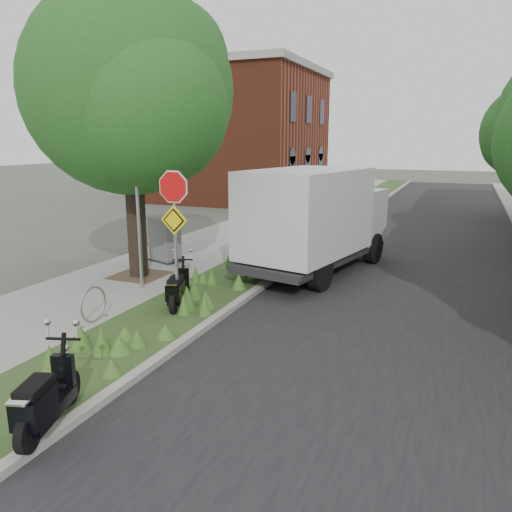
{
  "coord_description": "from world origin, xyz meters",
  "views": [
    {
      "loc": [
        4.2,
        -8.37,
        3.83
      ],
      "look_at": [
        0.04,
        1.6,
        1.3
      ],
      "focal_mm": 35.0,
      "sensor_mm": 36.0,
      "label": 1
    }
  ],
  "objects_px": {
    "scooter_far": "(43,406)",
    "utility_cabinet": "(165,240)",
    "sign_assembly": "(174,213)",
    "scooter_near": "(177,292)",
    "box_truck": "(315,216)"
  },
  "relations": [
    {
      "from": "sign_assembly",
      "to": "utility_cabinet",
      "type": "bearing_deg",
      "value": 125.72
    },
    {
      "from": "sign_assembly",
      "to": "utility_cabinet",
      "type": "xyz_separation_m",
      "value": [
        -2.86,
        3.98,
        -1.56
      ]
    },
    {
      "from": "scooter_far",
      "to": "sign_assembly",
      "type": "bearing_deg",
      "value": 100.38
    },
    {
      "from": "scooter_near",
      "to": "box_truck",
      "type": "bearing_deg",
      "value": 68.1
    },
    {
      "from": "scooter_near",
      "to": "box_truck",
      "type": "xyz_separation_m",
      "value": [
        1.85,
        4.6,
        1.2
      ]
    },
    {
      "from": "sign_assembly",
      "to": "scooter_far",
      "type": "xyz_separation_m",
      "value": [
        0.86,
        -4.68,
        -1.83
      ]
    },
    {
      "from": "sign_assembly",
      "to": "scooter_far",
      "type": "relative_size",
      "value": 2.02
    },
    {
      "from": "box_truck",
      "to": "utility_cabinet",
      "type": "xyz_separation_m",
      "value": [
        -4.56,
        -0.87,
        -0.92
      ]
    },
    {
      "from": "utility_cabinet",
      "to": "scooter_far",
      "type": "bearing_deg",
      "value": -66.75
    },
    {
      "from": "scooter_far",
      "to": "scooter_near",
      "type": "bearing_deg",
      "value": 101.58
    },
    {
      "from": "scooter_near",
      "to": "scooter_far",
      "type": "xyz_separation_m",
      "value": [
        1.01,
        -4.93,
        0.02
      ]
    },
    {
      "from": "scooter_far",
      "to": "utility_cabinet",
      "type": "relative_size",
      "value": 1.18
    },
    {
      "from": "scooter_near",
      "to": "utility_cabinet",
      "type": "bearing_deg",
      "value": 126.01
    },
    {
      "from": "scooter_far",
      "to": "box_truck",
      "type": "relative_size",
      "value": 0.26
    },
    {
      "from": "scooter_far",
      "to": "box_truck",
      "type": "distance_m",
      "value": 9.64
    }
  ]
}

